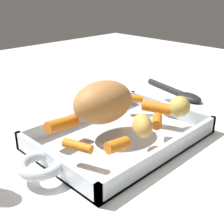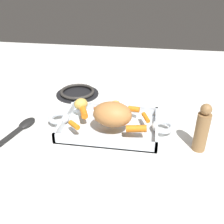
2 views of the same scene
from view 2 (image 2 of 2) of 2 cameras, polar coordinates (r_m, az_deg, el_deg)
ground_plane at (r=0.91m, az=-0.55°, el=-3.63°), size 2.03×2.03×0.00m
roasting_dish at (r=0.90m, az=-0.56°, el=-3.00°), size 0.44×0.23×0.04m
pork_roast at (r=0.83m, az=0.10°, el=-0.53°), size 0.13×0.10×0.08m
baby_carrot_long at (r=0.93m, az=4.87°, el=0.64°), size 0.04×0.03×0.02m
baby_carrot_northeast at (r=0.85m, az=-8.39°, el=-2.87°), size 0.05×0.05×0.02m
baby_carrot_center_right at (r=0.93m, az=-2.73°, el=0.78°), size 0.04×0.04×0.02m
baby_carrot_southwest at (r=0.91m, az=-6.30°, el=-0.06°), size 0.04×0.07×0.02m
baby_carrot_center_left at (r=0.89m, az=7.49°, el=-1.22°), size 0.03×0.05×0.02m
baby_carrot_southeast at (r=0.82m, az=5.41°, el=-3.69°), size 0.07×0.03×0.03m
potato_whole at (r=0.95m, az=-6.90°, el=1.78°), size 0.07×0.06×0.04m
potato_golden_large at (r=0.93m, az=0.50°, el=1.30°), size 0.06×0.07×0.04m
stove_burner_rear at (r=1.15m, az=-7.67°, el=4.33°), size 0.19×0.19×0.02m
serving_spoon at (r=0.94m, az=-19.87°, el=-3.56°), size 0.08×0.21×0.02m
pepper_mill at (r=0.81m, az=19.32°, el=-3.59°), size 0.04×0.04×0.16m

